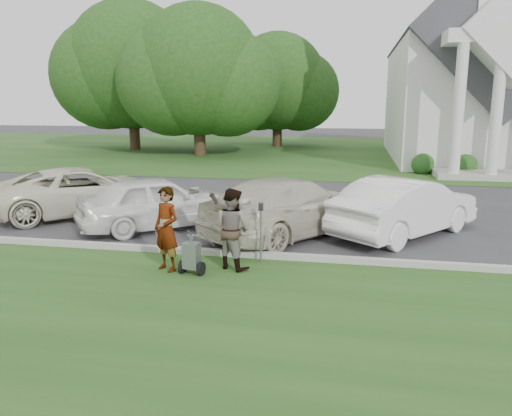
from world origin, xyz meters
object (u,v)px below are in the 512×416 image
(tree_back, at_px, (277,86))
(car_c, at_px, (290,206))
(person_left, at_px, (166,230))
(car_b, at_px, (158,202))
(car_d, at_px, (405,207))
(church, at_px, (474,61))
(parking_meter_near, at_px, (261,225))
(tree_far, at_px, (131,71))
(person_right, at_px, (232,229))
(car_a, at_px, (83,191))
(striping_cart, at_px, (192,256))
(tree_left, at_px, (198,77))

(tree_back, distance_m, car_c, 27.91)
(tree_back, height_order, person_left, tree_back)
(car_b, xyz_separation_m, car_d, (6.69, 0.54, 0.03))
(church, bearing_deg, car_c, -112.66)
(parking_meter_near, bearing_deg, tree_far, 119.85)
(person_right, distance_m, car_a, 7.24)
(striping_cart, xyz_separation_m, car_b, (-2.14, 3.52, 0.35))
(striping_cart, height_order, car_b, car_b)
(tree_far, bearing_deg, tree_left, -26.56)
(tree_left, bearing_deg, tree_far, 153.44)
(tree_back, distance_m, person_left, 30.96)
(tree_left, height_order, person_left, tree_left)
(car_a, height_order, car_d, car_d)
(tree_left, bearing_deg, church, 3.79)
(tree_left, distance_m, car_c, 21.49)
(car_b, distance_m, car_d, 6.71)
(person_left, xyz_separation_m, person_right, (1.30, 0.40, -0.02))
(parking_meter_near, relative_size, car_c, 0.26)
(person_right, xyz_separation_m, car_c, (0.84, 2.97, -0.09))
(church, xyz_separation_m, car_d, (-5.51, -19.83, -5.17))
(tree_back, relative_size, person_right, 5.60)
(tree_back, relative_size, car_b, 2.20)
(parking_meter_near, relative_size, car_b, 0.31)
(car_b, bearing_deg, person_right, -175.80)
(tree_far, relative_size, parking_meter_near, 8.55)
(person_right, bearing_deg, tree_far, -35.49)
(church, bearing_deg, tree_back, 152.15)
(tree_left, bearing_deg, car_a, -84.24)
(church, bearing_deg, striping_cart, -112.84)
(church, distance_m, person_right, 25.66)
(striping_cart, relative_size, parking_meter_near, 0.75)
(tree_left, distance_m, car_d, 22.38)
(tree_back, distance_m, parking_meter_near, 30.27)
(church, bearing_deg, parking_meter_near, -111.12)
(car_b, bearing_deg, car_d, -124.90)
(car_a, xyz_separation_m, car_d, (9.69, -0.74, 0.03))
(church, distance_m, striping_cart, 26.51)
(tree_far, height_order, person_right, tree_far)
(car_a, bearing_deg, car_c, -143.99)
(person_right, xyz_separation_m, parking_meter_near, (0.52, 0.50, 0.00))
(car_a, bearing_deg, church, -81.58)
(tree_left, distance_m, car_a, 18.58)
(person_right, relative_size, car_a, 0.32)
(car_b, distance_m, car_c, 3.69)
(tree_left, xyz_separation_m, striping_cart, (6.95, -22.77, -4.72))
(parking_meter_near, xyz_separation_m, car_a, (-6.37, 3.76, -0.12))
(tree_left, xyz_separation_m, tree_far, (-6.00, 3.00, 0.58))
(parking_meter_near, bearing_deg, car_d, 42.34)
(tree_far, bearing_deg, person_right, -61.56)
(parking_meter_near, height_order, car_d, car_d)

